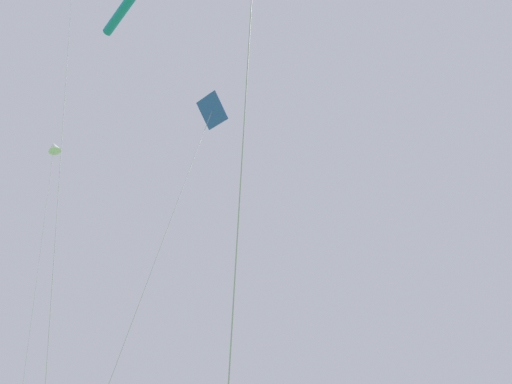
# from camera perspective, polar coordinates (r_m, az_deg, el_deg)

# --- Properties ---
(small_kite_delta_white) EXTENTS (5.27, 1.47, 14.73)m
(small_kite_delta_white) POSITION_cam_1_polar(r_m,az_deg,el_deg) (17.12, -5.55, 8.68)
(small_kite_delta_white) COLOR blue
(small_kite_delta_white) RESTS_ON ground
(small_kite_triangle_green) EXTENTS (2.81, 2.24, 21.62)m
(small_kite_triangle_green) POSITION_cam_1_polar(r_m,az_deg,el_deg) (32.11, -22.77, 4.71)
(small_kite_triangle_green) COLOR white
(small_kite_triangle_green) RESTS_ON ground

